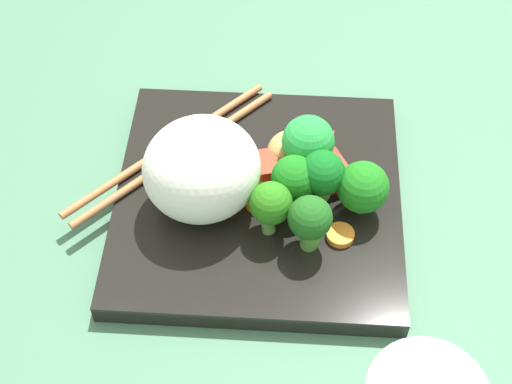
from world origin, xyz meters
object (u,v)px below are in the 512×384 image
rice_mound (202,169)px  carrot_slice_2 (340,235)px  broccoli_floret_0 (271,204)px  chopstick_pair (172,152)px  square_plate (258,200)px

rice_mound → carrot_slice_2: bearing=75.6°
broccoli_floret_0 → chopstick_pair: (-7.42, -8.83, -2.81)cm
rice_mound → square_plate: bearing=106.2°
square_plate → chopstick_pair: chopstick_pair is taller
rice_mound → broccoli_floret_0: 6.08cm
square_plate → rice_mound: bearing=-73.8°
broccoli_floret_0 → carrot_slice_2: bearing=84.7°
broccoli_floret_0 → chopstick_pair: bearing=-130.0°
chopstick_pair → broccoli_floret_0: bearing=93.5°
rice_mound → chopstick_pair: (-5.09, -3.31, -3.84)cm
square_plate → chopstick_pair: 8.67cm
broccoli_floret_0 → square_plate: bearing=-162.2°
square_plate → rice_mound: rice_mound is taller
broccoli_floret_0 → carrot_slice_2: size_ratio=2.27×
square_plate → broccoli_floret_0: (3.59, 1.16, 4.10)cm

